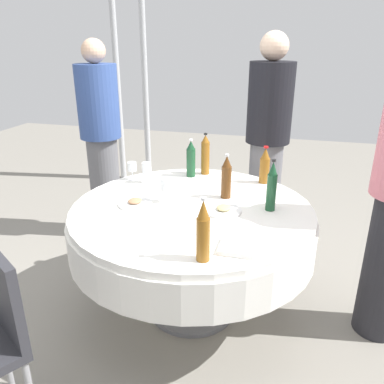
% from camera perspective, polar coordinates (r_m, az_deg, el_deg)
% --- Properties ---
extents(ground_plane, '(10.00, 10.00, 0.00)m').
position_cam_1_polar(ground_plane, '(2.67, 0.00, -16.86)').
color(ground_plane, gray).
extents(dining_table, '(1.46, 1.46, 0.74)m').
position_cam_1_polar(dining_table, '(2.35, 0.00, -5.43)').
color(dining_table, white).
rests_on(dining_table, ground_plane).
extents(bottle_amber_mid, '(0.06, 0.06, 0.30)m').
position_cam_1_polar(bottle_amber_mid, '(1.69, 1.66, -5.92)').
color(bottle_amber_mid, '#8C5619').
rests_on(bottle_amber_mid, dining_table).
extents(bottle_dark_green_front, '(0.06, 0.06, 0.27)m').
position_cam_1_polar(bottle_dark_green_front, '(2.75, -0.16, 4.89)').
color(bottle_dark_green_front, '#194728').
rests_on(bottle_dark_green_front, dining_table).
extents(bottle_amber_outer, '(0.07, 0.07, 0.26)m').
position_cam_1_polar(bottle_amber_outer, '(2.67, 10.72, 3.80)').
color(bottle_amber_outer, '#8C5619').
rests_on(bottle_amber_outer, dining_table).
extents(bottle_brown_far, '(0.06, 0.06, 0.28)m').
position_cam_1_polar(bottle_brown_far, '(2.37, 5.11, 2.12)').
color(bottle_brown_far, '#593314').
rests_on(bottle_brown_far, dining_table).
extents(bottle_dark_green_south, '(0.06, 0.06, 0.31)m').
position_cam_1_polar(bottle_dark_green_south, '(2.23, 11.73, 0.74)').
color(bottle_dark_green_south, '#194728').
rests_on(bottle_dark_green_south, dining_table).
extents(bottle_amber_near, '(0.06, 0.06, 0.30)m').
position_cam_1_polar(bottle_amber_near, '(2.80, 1.99, 5.51)').
color(bottle_amber_near, '#8C5619').
rests_on(bottle_amber_near, dining_table).
extents(wine_glass_far, '(0.07, 0.07, 0.16)m').
position_cam_1_polar(wine_glass_far, '(2.30, -3.84, 0.98)').
color(wine_glass_far, white).
rests_on(wine_glass_far, dining_table).
extents(wine_glass_south, '(0.06, 0.06, 0.15)m').
position_cam_1_polar(wine_glass_south, '(2.65, -6.75, 3.42)').
color(wine_glass_south, white).
rests_on(wine_glass_south, dining_table).
extents(wine_glass_near, '(0.06, 0.06, 0.13)m').
position_cam_1_polar(wine_glass_near, '(2.73, -8.89, 3.59)').
color(wine_glass_near, white).
rests_on(wine_glass_near, dining_table).
extents(plate_east, '(0.21, 0.21, 0.04)m').
position_cam_1_polar(plate_east, '(2.21, 4.71, -2.68)').
color(plate_east, white).
rests_on(plate_east, dining_table).
extents(plate_inner, '(0.20, 0.20, 0.04)m').
position_cam_1_polar(plate_inner, '(2.32, -8.44, -1.62)').
color(plate_inner, white).
rests_on(plate_inner, dining_table).
extents(spoon_front, '(0.13, 0.14, 0.00)m').
position_cam_1_polar(spoon_front, '(2.55, 9.20, 0.24)').
color(spoon_front, silver).
rests_on(spoon_front, dining_table).
extents(folded_napkin, '(0.16, 0.16, 0.02)m').
position_cam_1_polar(folded_napkin, '(1.84, 6.72, -8.11)').
color(folded_napkin, white).
rests_on(folded_napkin, dining_table).
extents(person_mid, '(0.34, 0.34, 1.68)m').
position_cam_1_polar(person_mid, '(3.37, -13.31, 7.64)').
color(person_mid, slate).
rests_on(person_mid, ground_plane).
extents(person_front, '(0.34, 0.34, 1.73)m').
position_cam_1_polar(person_front, '(3.09, 11.09, 7.13)').
color(person_front, slate).
rests_on(person_front, ground_plane).
extents(tent_pole_main, '(0.07, 0.07, 2.43)m').
position_cam_1_polar(tent_pole_main, '(4.72, -7.00, 16.10)').
color(tent_pole_main, '#B2B5B7').
rests_on(tent_pole_main, ground_plane).
extents(tent_pole_secondary, '(0.07, 0.07, 2.60)m').
position_cam_1_polar(tent_pole_secondary, '(4.74, -11.09, 16.88)').
color(tent_pole_secondary, '#B2B5B7').
rests_on(tent_pole_secondary, ground_plane).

